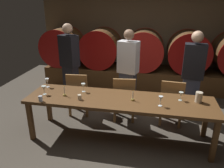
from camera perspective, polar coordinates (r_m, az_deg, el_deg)
name	(u,v)px	position (r m, az deg, el deg)	size (l,w,h in m)	color
ground_plane	(131,136)	(3.91, 4.78, -13.26)	(7.32, 7.32, 0.00)	#4C443A
back_wall	(145,34)	(6.23, 8.46, 12.47)	(5.63, 0.24, 2.56)	brown
barrel_shelf	(142,77)	(5.94, 7.61, 1.79)	(5.07, 0.90, 0.50)	brown
wine_barrel_far_left	(63,46)	(6.25, -12.46, 9.43)	(0.99, 0.87, 0.99)	brown
wine_barrel_left	(101,48)	(5.90, -2.82, 9.24)	(0.99, 0.87, 0.99)	brown
wine_barrel_center	(144,50)	(5.74, 8.15, 8.70)	(0.99, 0.87, 0.99)	#513319
wine_barrel_right	(188,52)	(5.78, 18.91, 7.87)	(0.99, 0.87, 0.99)	#513319
dining_table	(119,102)	(3.55, 1.89, -4.73)	(2.97, 0.76, 0.72)	brown
chair_left	(79,92)	(4.40, -8.55, -2.03)	(0.44, 0.44, 0.88)	olive
chair_center	(124,97)	(4.15, 3.12, -3.29)	(0.45, 0.45, 0.88)	olive
chair_right	(172,100)	(4.15, 15.06, -4.04)	(0.43, 0.43, 0.88)	olive
guest_left	(70,63)	(4.88, -10.75, 5.23)	(0.44, 0.37, 1.73)	black
guest_center	(128,72)	(4.39, 4.11, 3.21)	(0.43, 0.33, 1.67)	#33384C
guest_right	(192,75)	(4.40, 19.89, 2.08)	(0.40, 0.28, 1.68)	#33384C
candle_left	(65,93)	(3.68, -12.06, -2.25)	(0.05, 0.05, 0.19)	olive
candle_right	(133,98)	(3.46, 5.37, -3.53)	(0.05, 0.05, 0.18)	olive
pitcher	(199,97)	(3.63, 21.36, -3.17)	(0.10, 0.10, 0.16)	beige
wine_glass_far_left	(47,81)	(4.10, -16.28, 0.73)	(0.07, 0.07, 0.16)	white
wine_glass_left	(44,88)	(3.80, -17.06, -1.09)	(0.08, 0.08, 0.15)	silver
wine_glass_center	(83,86)	(3.77, -7.37, -0.50)	(0.07, 0.07, 0.15)	silver
wine_glass_right	(161,99)	(3.32, 12.37, -3.83)	(0.07, 0.07, 0.16)	white
wine_glass_far_right	(181,95)	(3.59, 17.26, -2.59)	(0.07, 0.07, 0.14)	silver
cup_left	(41,99)	(3.59, -17.85, -3.59)	(0.06, 0.06, 0.09)	silver
cup_right	(80,97)	(3.51, -8.33, -3.35)	(0.06, 0.06, 0.08)	beige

